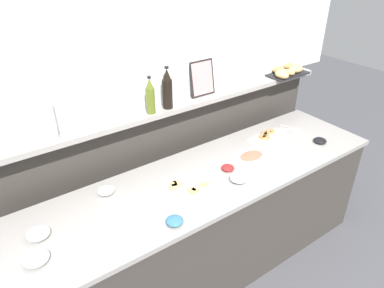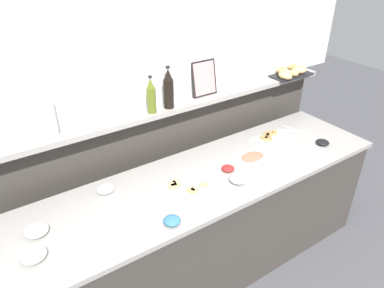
% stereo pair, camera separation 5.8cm
% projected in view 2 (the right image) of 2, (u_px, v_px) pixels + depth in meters
% --- Properties ---
extents(ground_plane, '(12.00, 12.00, 0.00)m').
position_uv_depth(ground_plane, '(169.00, 223.00, 3.40)').
color(ground_plane, '#4C4C51').
extents(buffet_counter, '(2.80, 0.76, 0.91)m').
position_uv_depth(buffet_counter, '(207.00, 224.00, 2.74)').
color(buffet_counter, '#3D3833').
rests_on(buffet_counter, ground_plane).
extents(back_ledge_unit, '(3.08, 0.22, 1.27)m').
position_uv_depth(back_ledge_unit, '(169.00, 167.00, 3.04)').
color(back_ledge_unit, '#3D3833').
rests_on(back_ledge_unit, ground_plane).
extents(upper_wall_panel, '(3.68, 0.08, 1.33)m').
position_uv_depth(upper_wall_panel, '(162.00, 11.00, 2.42)').
color(upper_wall_panel, silver).
rests_on(upper_wall_panel, back_ledge_unit).
extents(sandwich_platter_side, '(0.30, 0.21, 0.04)m').
position_uv_depth(sandwich_platter_side, '(186.00, 187.00, 2.38)').
color(sandwich_platter_side, white).
rests_on(sandwich_platter_side, buffet_counter).
extents(sandwich_platter_front, '(0.34, 0.17, 0.04)m').
position_uv_depth(sandwich_platter_front, '(270.00, 137.00, 2.98)').
color(sandwich_platter_front, white).
rests_on(sandwich_platter_front, buffet_counter).
extents(cold_cuts_platter, '(0.27, 0.19, 0.02)m').
position_uv_depth(cold_cuts_platter, '(253.00, 157.00, 2.71)').
color(cold_cuts_platter, white).
rests_on(cold_cuts_platter, buffet_counter).
extents(glass_bowl_large, '(0.11, 0.11, 0.04)m').
position_uv_depth(glass_bowl_large, '(105.00, 189.00, 2.35)').
color(glass_bowl_large, silver).
rests_on(glass_bowl_large, buffet_counter).
extents(glass_bowl_medium, '(0.13, 0.13, 0.05)m').
position_uv_depth(glass_bowl_medium, '(37.00, 231.00, 2.01)').
color(glass_bowl_medium, silver).
rests_on(glass_bowl_medium, buffet_counter).
extents(glass_bowl_small, '(0.12, 0.12, 0.05)m').
position_uv_depth(glass_bowl_small, '(238.00, 179.00, 2.45)').
color(glass_bowl_small, silver).
rests_on(glass_bowl_small, buffet_counter).
extents(glass_bowl_extra, '(0.14, 0.14, 0.05)m').
position_uv_depth(glass_bowl_extra, '(33.00, 255.00, 1.86)').
color(glass_bowl_extra, silver).
rests_on(glass_bowl_extra, buffet_counter).
extents(condiment_bowl_dark, '(0.10, 0.10, 0.04)m').
position_uv_depth(condiment_bowl_dark, '(172.00, 220.00, 2.09)').
color(condiment_bowl_dark, teal).
rests_on(condiment_bowl_dark, buffet_counter).
extents(condiment_bowl_teal, '(0.09, 0.09, 0.03)m').
position_uv_depth(condiment_bowl_teal, '(228.00, 168.00, 2.57)').
color(condiment_bowl_teal, red).
rests_on(condiment_bowl_teal, buffet_counter).
extents(condiment_bowl_red, '(0.10, 0.10, 0.04)m').
position_uv_depth(condiment_bowl_red, '(323.00, 142.00, 2.89)').
color(condiment_bowl_red, black).
rests_on(condiment_bowl_red, buffet_counter).
extents(serving_tongs, '(0.15, 0.17, 0.01)m').
position_uv_depth(serving_tongs, '(293.00, 130.00, 3.12)').
color(serving_tongs, '#B7BABF').
rests_on(serving_tongs, buffet_counter).
extents(olive_oil_bottle, '(0.06, 0.06, 0.28)m').
position_uv_depth(olive_oil_bottle, '(151.00, 96.00, 2.51)').
color(olive_oil_bottle, '#56661E').
rests_on(olive_oil_bottle, back_ledge_unit).
extents(wine_bottle_dark, '(0.08, 0.08, 0.32)m').
position_uv_depth(wine_bottle_dark, '(169.00, 89.00, 2.58)').
color(wine_bottle_dark, black).
rests_on(wine_bottle_dark, back_ledge_unit).
extents(salt_shaker, '(0.03, 0.03, 0.09)m').
position_uv_depth(salt_shaker, '(88.00, 122.00, 2.35)').
color(salt_shaker, white).
rests_on(salt_shaker, back_ledge_unit).
extents(pepper_shaker, '(0.03, 0.03, 0.09)m').
position_uv_depth(pepper_shaker, '(94.00, 120.00, 2.37)').
color(pepper_shaker, white).
rests_on(pepper_shaker, back_ledge_unit).
extents(bread_basket, '(0.40, 0.30, 0.08)m').
position_uv_depth(bread_basket, '(289.00, 71.00, 3.25)').
color(bread_basket, black).
rests_on(bread_basket, back_ledge_unit).
extents(framed_picture, '(0.22, 0.06, 0.28)m').
position_uv_depth(framed_picture, '(204.00, 78.00, 2.79)').
color(framed_picture, black).
rests_on(framed_picture, back_ledge_unit).
extents(water_carafe, '(0.09, 0.09, 0.26)m').
position_uv_depth(water_carafe, '(48.00, 119.00, 2.19)').
color(water_carafe, silver).
rests_on(water_carafe, back_ledge_unit).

